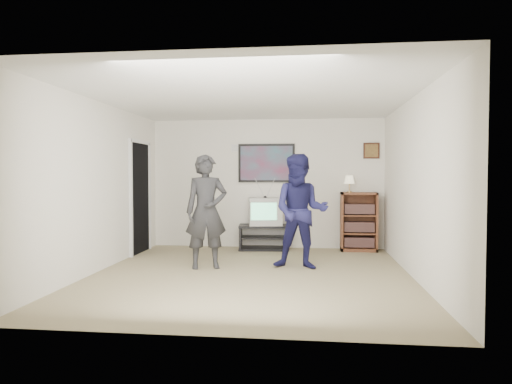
% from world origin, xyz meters
% --- Properties ---
extents(room_shell, '(4.51, 5.00, 2.51)m').
position_xyz_m(room_shell, '(0.00, 0.35, 1.25)').
color(room_shell, '#847454').
rests_on(room_shell, ground).
extents(media_stand, '(0.98, 0.61, 0.47)m').
position_xyz_m(media_stand, '(-0.03, 2.23, 0.23)').
color(media_stand, black).
rests_on(media_stand, room_shell).
extents(crt_television, '(0.69, 0.61, 0.52)m').
position_xyz_m(crt_television, '(-0.00, 2.23, 0.73)').
color(crt_television, '#AEAEA9').
rests_on(crt_television, media_stand).
extents(bookshelf, '(0.67, 0.38, 1.09)m').
position_xyz_m(bookshelf, '(1.75, 2.28, 0.55)').
color(bookshelf, '#512818').
rests_on(bookshelf, room_shell).
extents(table_lamp, '(0.20, 0.20, 0.31)m').
position_xyz_m(table_lamp, '(1.57, 2.26, 1.25)').
color(table_lamp, beige).
rests_on(table_lamp, bookshelf).
extents(person_tall, '(0.73, 0.60, 1.73)m').
position_xyz_m(person_tall, '(-0.73, 0.40, 0.86)').
color(person_tall, '#262628').
rests_on(person_tall, room_shell).
extents(person_short, '(0.91, 0.74, 1.74)m').
position_xyz_m(person_short, '(0.70, 0.53, 0.87)').
color(person_short, '#1A1946').
rests_on(person_short, room_shell).
extents(controller_left, '(0.08, 0.13, 0.04)m').
position_xyz_m(controller_left, '(-0.72, 0.63, 1.14)').
color(controller_left, white).
rests_on(controller_left, person_tall).
extents(controller_right, '(0.06, 0.12, 0.03)m').
position_xyz_m(controller_right, '(0.75, 0.77, 0.98)').
color(controller_right, white).
rests_on(controller_right, person_short).
extents(poster, '(1.10, 0.03, 0.75)m').
position_xyz_m(poster, '(0.00, 2.48, 1.65)').
color(poster, black).
rests_on(poster, room_shell).
extents(air_vent, '(0.28, 0.02, 0.14)m').
position_xyz_m(air_vent, '(-0.55, 2.48, 1.95)').
color(air_vent, white).
rests_on(air_vent, room_shell).
extents(small_picture, '(0.30, 0.03, 0.30)m').
position_xyz_m(small_picture, '(2.00, 2.48, 1.88)').
color(small_picture, black).
rests_on(small_picture, room_shell).
extents(doorway, '(0.03, 0.85, 2.00)m').
position_xyz_m(doorway, '(-2.23, 1.60, 1.00)').
color(doorway, black).
rests_on(doorway, room_shell).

